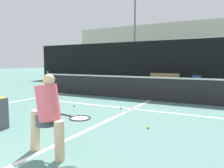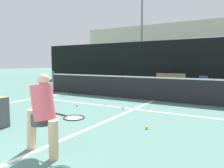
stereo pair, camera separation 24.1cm
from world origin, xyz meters
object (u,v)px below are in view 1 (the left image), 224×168
object	(u,v)px
parked_car	(154,73)
trash_bin	(197,82)
player_practicing	(48,113)
courtside_bench	(164,80)

from	to	relation	value
parked_car	trash_bin	bearing A→B (deg)	-49.69
player_practicing	parked_car	world-z (taller)	parked_car
player_practicing	trash_bin	world-z (taller)	player_practicing
courtside_bench	parked_car	size ratio (longest dim) A/B	0.40
parked_car	player_practicing	bearing A→B (deg)	-78.62
courtside_bench	parked_car	bearing A→B (deg)	116.37
player_practicing	courtside_bench	xyz separation A→B (m)	(-1.02, 10.77, -0.22)
player_practicing	trash_bin	distance (m)	10.94
courtside_bench	parked_car	xyz separation A→B (m)	(-2.13, 4.87, 0.12)
player_practicing	trash_bin	size ratio (longest dim) A/B	1.65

